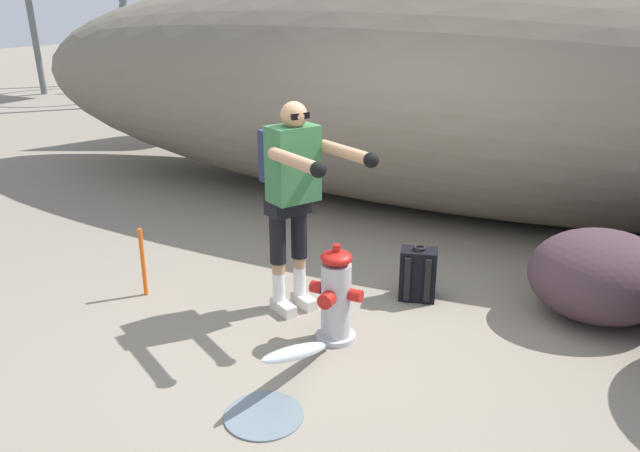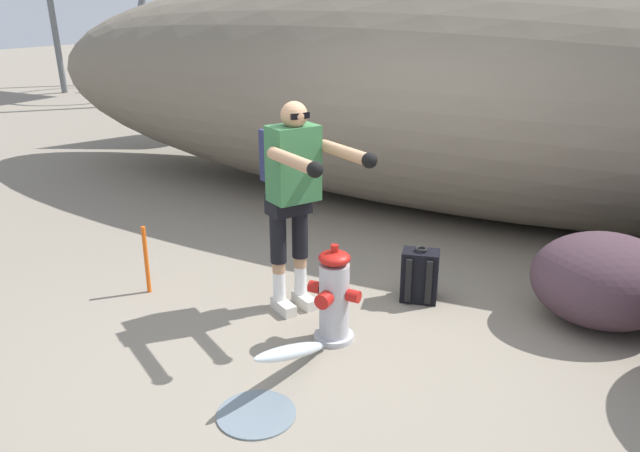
{
  "view_description": "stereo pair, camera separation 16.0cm",
  "coord_description": "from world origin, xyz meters",
  "px_view_note": "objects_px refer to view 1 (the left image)",
  "views": [
    {
      "loc": [
        1.81,
        -3.85,
        2.37
      ],
      "look_at": [
        -0.17,
        0.15,
        0.75
      ],
      "focal_mm": 34.97,
      "sensor_mm": 36.0,
      "label": 1
    },
    {
      "loc": [
        1.96,
        -3.78,
        2.37
      ],
      "look_at": [
        -0.17,
        0.15,
        0.75
      ],
      "focal_mm": 34.97,
      "sensor_mm": 36.0,
      "label": 2
    }
  ],
  "objects_px": {
    "utility_worker": "(293,183)",
    "boulder_small": "(600,276)",
    "spare_backpack": "(418,274)",
    "fire_hydrant": "(336,297)",
    "survey_stake": "(143,262)"
  },
  "relations": [
    {
      "from": "fire_hydrant",
      "to": "survey_stake",
      "type": "xyz_separation_m",
      "value": [
        -1.77,
        -0.05,
        -0.05
      ]
    },
    {
      "from": "boulder_small",
      "to": "survey_stake",
      "type": "height_order",
      "value": "boulder_small"
    },
    {
      "from": "fire_hydrant",
      "to": "boulder_small",
      "type": "relative_size",
      "value": 0.69
    },
    {
      "from": "fire_hydrant",
      "to": "utility_worker",
      "type": "height_order",
      "value": "utility_worker"
    },
    {
      "from": "utility_worker",
      "to": "boulder_small",
      "type": "distance_m",
      "value": 2.49
    },
    {
      "from": "boulder_small",
      "to": "survey_stake",
      "type": "bearing_deg",
      "value": -160.01
    },
    {
      "from": "survey_stake",
      "to": "boulder_small",
      "type": "bearing_deg",
      "value": 19.99
    },
    {
      "from": "spare_backpack",
      "to": "boulder_small",
      "type": "height_order",
      "value": "boulder_small"
    },
    {
      "from": "utility_worker",
      "to": "spare_backpack",
      "type": "bearing_deg",
      "value": 66.76
    },
    {
      "from": "utility_worker",
      "to": "survey_stake",
      "type": "relative_size",
      "value": 2.82
    },
    {
      "from": "utility_worker",
      "to": "boulder_small",
      "type": "relative_size",
      "value": 1.55
    },
    {
      "from": "utility_worker",
      "to": "spare_backpack",
      "type": "height_order",
      "value": "utility_worker"
    },
    {
      "from": "utility_worker",
      "to": "spare_backpack",
      "type": "relative_size",
      "value": 3.6
    },
    {
      "from": "spare_backpack",
      "to": "survey_stake",
      "type": "xyz_separation_m",
      "value": [
        -2.1,
        -0.97,
        0.08
      ]
    },
    {
      "from": "utility_worker",
      "to": "fire_hydrant",
      "type": "bearing_deg",
      "value": -0.41
    }
  ]
}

